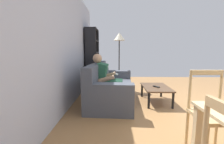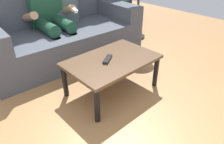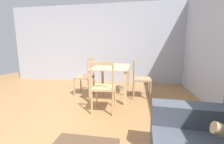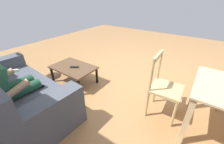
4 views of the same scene
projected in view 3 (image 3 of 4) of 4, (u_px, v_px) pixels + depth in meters
The scene contains 6 objects.
ground_plane at pixel (31, 132), 2.10m from camera, with size 8.65×8.65×0.00m, color #9E7042.
wall_side at pixel (94, 44), 5.12m from camera, with size 0.12×6.04×2.62m, color #ABB0BE.
dining_table at pixel (112, 71), 3.60m from camera, with size 1.24×0.85×0.74m.
dining_chair_near_wall at pixel (140, 79), 3.51m from camera, with size 0.43×0.43×0.92m.
dining_chair_facing_couch at pixel (104, 88), 2.69m from camera, with size 0.44×0.44×0.96m.
dining_chair_by_doorway at pixel (85, 77), 3.73m from camera, with size 0.44×0.44×0.95m.
Camera 3 is at (1.71, 1.47, 1.21)m, focal length 23.45 mm.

